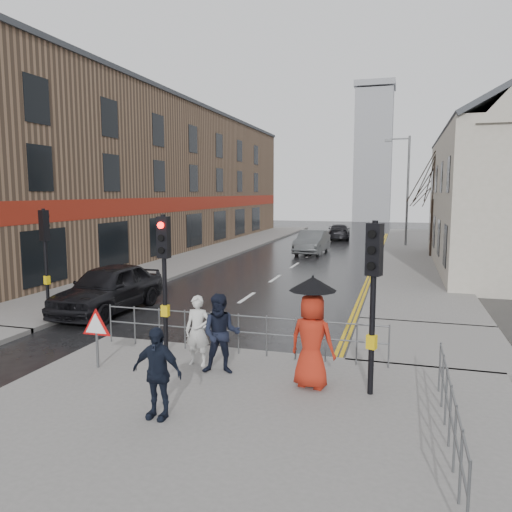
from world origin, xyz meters
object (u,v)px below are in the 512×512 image
Objects in this scene: car_mid at (312,242)px; car_parked at (108,288)px; pedestrian_a at (198,331)px; pedestrian_d at (157,373)px; pedestrian_with_umbrella at (312,330)px; pedestrian_b at (221,334)px.

car_parked is at bearing -99.73° from car_mid.
pedestrian_a reaches higher than car_mid.
pedestrian_d is 25.32m from car_mid.
pedestrian_d is at bearing -50.08° from car_parked.
car_mid is at bearing 80.14° from car_parked.
pedestrian_with_umbrella is 3.19m from pedestrian_d.
car_parked is at bearing 128.64° from pedestrian_b.
pedestrian_d is (0.37, -2.69, 0.01)m from pedestrian_a.
pedestrian_b reaches higher than car_mid.
pedestrian_b reaches higher than pedestrian_d.
pedestrian_a is 0.34× the size of car_mid.
car_mid is (-2.03, 22.92, -0.24)m from pedestrian_b.
pedestrian_a is at bearing 168.34° from pedestrian_with_umbrella.
pedestrian_with_umbrella reaches higher than pedestrian_b.
car_mid is at bearing 99.94° from pedestrian_with_umbrella.
pedestrian_with_umbrella is at bearing -18.46° from pedestrian_b.
pedestrian_d reaches higher than car_mid.
car_parked is (-5.85, 4.75, -0.20)m from pedestrian_b.
pedestrian_b is 7.54m from car_parked.
pedestrian_with_umbrella is at bearing -77.91° from car_mid.
pedestrian_d is (-0.32, -2.35, -0.06)m from pedestrian_b.
car_mid is (-1.71, 25.26, -0.18)m from pedestrian_d.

